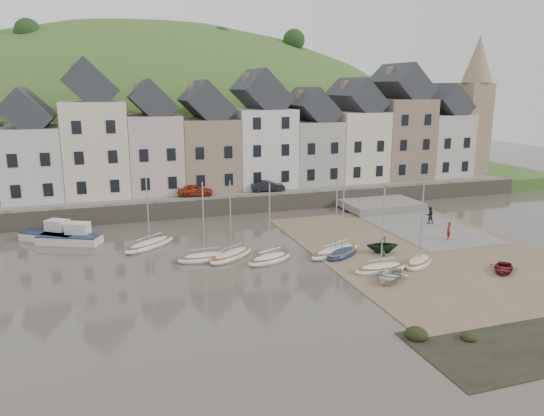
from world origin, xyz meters
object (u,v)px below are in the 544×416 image
object	(u,v)px
sailboat_0	(150,244)
car_left	(195,190)
person_red	(449,230)
rowboat_red	(503,268)
person_dark	(430,215)
rowboat_green	(382,245)
car_right	(268,186)
rowboat_white	(389,276)

from	to	relation	value
sailboat_0	car_left	bearing A→B (deg)	63.26
person_red	car_left	xyz separation A→B (m)	(-18.82, 17.78, 1.35)
sailboat_0	person_red	size ratio (longest dim) A/B	4.14
rowboat_red	person_dark	xyz separation A→B (m)	(2.91, 13.02, 0.59)
rowboat_green	person_dark	bearing A→B (deg)	138.88
rowboat_green	rowboat_red	distance (m)	8.90
sailboat_0	rowboat_green	distance (m)	18.99
car_right	rowboat_red	bearing A→B (deg)	-153.29
rowboat_white	rowboat_green	xyz separation A→B (m)	(2.66, 5.48, 0.34)
rowboat_green	car_left	bearing A→B (deg)	-135.97
sailboat_0	car_left	xyz separation A→B (m)	(5.91, 11.74, 1.97)
person_red	person_dark	world-z (taller)	person_dark
person_red	car_left	bearing A→B (deg)	-84.46
rowboat_green	car_right	distance (m)	19.53
rowboat_green	person_red	world-z (taller)	person_red
car_left	rowboat_red	bearing A→B (deg)	-137.43
rowboat_white	car_right	distance (m)	24.74
car_left	rowboat_white	bearing A→B (deg)	-151.77
person_red	person_dark	distance (m)	5.26
rowboat_red	person_red	distance (m)	8.13
rowboat_white	person_dark	bearing A→B (deg)	91.85
rowboat_green	person_red	size ratio (longest dim) A/B	1.67
rowboat_white	person_dark	distance (m)	16.57
rowboat_green	car_left	size ratio (longest dim) A/B	0.69
rowboat_white	car_left	distance (m)	26.28
person_red	rowboat_red	bearing A→B (deg)	39.53
rowboat_white	rowboat_red	xyz separation A→B (m)	(8.60, -1.12, -0.05)
rowboat_green	car_right	bearing A→B (deg)	-156.93
sailboat_0	car_right	distance (m)	18.41
sailboat_0	rowboat_white	world-z (taller)	sailboat_0
rowboat_white	car_right	world-z (taller)	car_right
rowboat_red	sailboat_0	bearing A→B (deg)	-165.18
sailboat_0	person_dark	bearing A→B (deg)	-2.23
rowboat_red	person_red	xyz separation A→B (m)	(1.32, 8.00, 0.54)
rowboat_red	person_dark	world-z (taller)	person_dark
rowboat_white	car_left	bearing A→B (deg)	155.74
sailboat_0	person_red	distance (m)	25.47
rowboat_green	car_right	world-z (taller)	car_right
car_right	rowboat_green	bearing A→B (deg)	-163.14
person_dark	sailboat_0	bearing A→B (deg)	10.08
rowboat_white	rowboat_green	size ratio (longest dim) A/B	1.24
sailboat_0	person_red	world-z (taller)	sailboat_0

